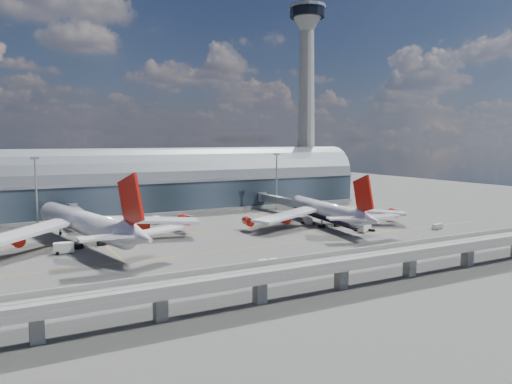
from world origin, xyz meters
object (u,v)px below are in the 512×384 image
control_tower (306,102)px  floodlight_mast_left (36,191)px  service_truck_2 (364,227)px  service_truck_3 (308,221)px  airliner_left (87,224)px  airliner_right (327,212)px  floodlight_mast_right (277,180)px  cargo_train_1 (312,264)px  service_truck_1 (64,248)px  cargo_train_2 (437,227)px  service_truck_4 (157,220)px  service_truck_5 (138,227)px  cargo_train_0 (269,263)px

control_tower → floodlight_mast_left: bearing=-168.3°
service_truck_2 → service_truck_3: service_truck_2 is taller
airliner_left → service_truck_3: 80.18m
control_tower → service_truck_2: control_tower is taller
airliner_right → floodlight_mast_right: bearing=91.0°
floodlight_mast_right → cargo_train_1: size_ratio=2.81×
service_truck_1 → cargo_train_2: bearing=-95.0°
service_truck_1 → service_truck_2: service_truck_1 is taller
floodlight_mast_right → service_truck_4: size_ratio=5.39×
service_truck_2 → cargo_train_1: service_truck_2 is taller
service_truck_2 → floodlight_mast_right: bearing=-30.8°
airliner_left → service_truck_5: airliner_left is taller
airliner_left → service_truck_1: bearing=-149.9°
floodlight_mast_right → control_tower: bearing=38.7°
service_truck_5 → control_tower: bearing=-12.3°
floodlight_mast_right → service_truck_2: (-1.09, -60.97, -12.18)m
service_truck_1 → service_truck_5: bearing=-41.9°
floodlight_mast_left → service_truck_5: (30.27, -21.50, -12.37)m
floodlight_mast_left → service_truck_4: bearing=-14.5°
service_truck_4 → cargo_train_2: service_truck_4 is taller
service_truck_4 → cargo_train_0: 76.88m
cargo_train_2 → floodlight_mast_left: bearing=78.8°
floodlight_mast_right → service_truck_2: 62.19m
airliner_left → service_truck_2: 91.39m
service_truck_2 → cargo_train_2: 27.31m
service_truck_2 → service_truck_1: bearing=51.9°
control_tower → floodlight_mast_right: bearing=-141.3°
airliner_right → service_truck_2: size_ratio=8.47×
floodlight_mast_left → cargo_train_0: floodlight_mast_left is taller
control_tower → service_truck_3: bearing=-123.7°
floodlight_mast_left → service_truck_3: floodlight_mast_left is taller
airliner_left → cargo_train_0: bearing=-65.4°
service_truck_5 → cargo_train_2: bearing=-64.8°
airliner_left → service_truck_3: bearing=-11.3°
airliner_left → cargo_train_0: 59.22m
floodlight_mast_right → cargo_train_1: (-45.37, -92.68, -12.84)m
floodlight_mast_right → service_truck_1: (-97.54, -46.87, -12.06)m
service_truck_1 → service_truck_5: service_truck_1 is taller
service_truck_1 → airliner_right: bearing=-83.9°
service_truck_4 → cargo_train_2: (83.81, -59.46, -0.44)m
control_tower → service_truck_5: size_ratio=19.59×
airliner_left → service_truck_3: airliner_left is taller
cargo_train_0 → cargo_train_2: bearing=-84.4°
cargo_train_0 → cargo_train_1: bearing=-126.1°
airliner_left → service_truck_4: airliner_left is taller
floodlight_mast_left → service_truck_1: size_ratio=4.60×
control_tower → service_truck_4: size_ratio=21.61×
airliner_left → airliner_right: size_ratio=1.18×
control_tower → service_truck_1: (-132.54, -74.87, -50.07)m
airliner_right → service_truck_1: 91.30m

